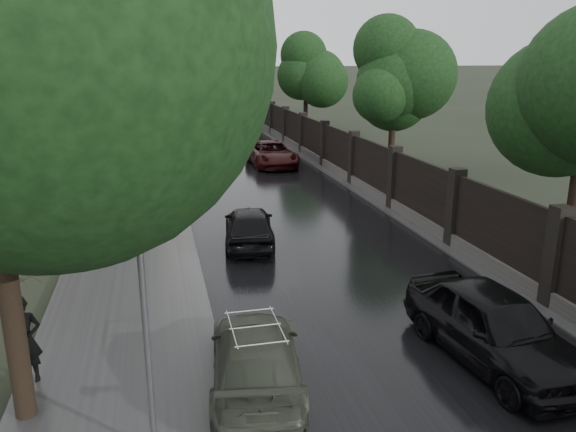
# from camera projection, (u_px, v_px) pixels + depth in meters

# --- Properties ---
(road) EXTENTS (8.00, 420.00, 0.02)m
(road) POSITION_uv_depth(u_px,v_px,m) (166.00, 77.00, 186.65)
(road) COLOR black
(road) RESTS_ON ground
(sidewalk_left) EXTENTS (4.00, 420.00, 0.16)m
(sidewalk_left) POSITION_uv_depth(u_px,v_px,m) (148.00, 76.00, 185.29)
(sidewalk_left) COLOR #2D2D2D
(sidewalk_left) RESTS_ON ground
(verge_right) EXTENTS (3.00, 420.00, 0.08)m
(verge_right) POSITION_uv_depth(u_px,v_px,m) (183.00, 76.00, 187.86)
(verge_right) COLOR #2D2D2D
(verge_right) RESTS_ON ground
(fence_right) EXTENTS (0.45, 75.72, 2.70)m
(fence_right) POSITION_uv_depth(u_px,v_px,m) (295.00, 134.00, 39.55)
(fence_right) COLOR #383533
(fence_right) RESTS_ON ground
(tree_left_far) EXTENTS (4.25, 4.25, 7.39)m
(tree_left_far) POSITION_uv_depth(u_px,v_px,m) (101.00, 74.00, 33.70)
(tree_left_far) COLOR black
(tree_left_far) RESTS_ON ground
(tree_right_b) EXTENTS (4.08, 4.08, 7.01)m
(tree_right_b) POSITION_uv_depth(u_px,v_px,m) (395.00, 82.00, 29.75)
(tree_right_b) COLOR black
(tree_right_b) RESTS_ON ground
(tree_right_c) EXTENTS (4.08, 4.08, 7.01)m
(tree_right_c) POSITION_uv_depth(u_px,v_px,m) (306.00, 73.00, 46.59)
(tree_right_c) COLOR black
(tree_right_c) RESTS_ON ground
(lamp_post) EXTENTS (0.25, 0.12, 5.11)m
(lamp_post) POSITION_uv_depth(u_px,v_px,m) (144.00, 307.00, 8.31)
(lamp_post) COLOR #59595E
(lamp_post) RESTS_ON ground
(traffic_light) EXTENTS (0.16, 0.32, 4.00)m
(traffic_light) POSITION_uv_depth(u_px,v_px,m) (169.00, 130.00, 30.62)
(traffic_light) COLOR #59595E
(traffic_light) RESTS_ON ground
(brick_building) EXTENTS (24.00, 18.00, 20.00)m
(brick_building) POSITION_uv_depth(u_px,v_px,m) (0.00, 14.00, 50.76)
(brick_building) COLOR black
(brick_building) RESTS_ON ground
(volga_sedan) EXTENTS (2.30, 4.46, 1.24)m
(volga_sedan) POSITION_uv_depth(u_px,v_px,m) (256.00, 358.00, 10.88)
(volga_sedan) COLOR #3F4537
(volga_sedan) RESTS_ON ground
(hatchback_left) EXTENTS (2.18, 4.26, 1.39)m
(hatchback_left) POSITION_uv_depth(u_px,v_px,m) (249.00, 226.00, 19.14)
(hatchback_left) COLOR black
(hatchback_left) RESTS_ON ground
(car_right_near) EXTENTS (2.38, 4.91, 1.62)m
(car_right_near) POSITION_uv_depth(u_px,v_px,m) (495.00, 326.00, 11.75)
(car_right_near) COLOR black
(car_right_near) RESTS_ON ground
(car_right_far) EXTENTS (2.53, 5.29, 1.46)m
(car_right_far) POSITION_uv_depth(u_px,v_px,m) (272.00, 154.00, 33.20)
(car_right_far) COLOR black
(car_right_far) RESTS_ON ground
(pedestrian_umbrella) EXTENTS (1.08, 1.10, 2.73)m
(pedestrian_umbrella) POSITION_uv_depth(u_px,v_px,m) (18.00, 294.00, 10.45)
(pedestrian_umbrella) COLOR black
(pedestrian_umbrella) RESTS_ON sidewalk_left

